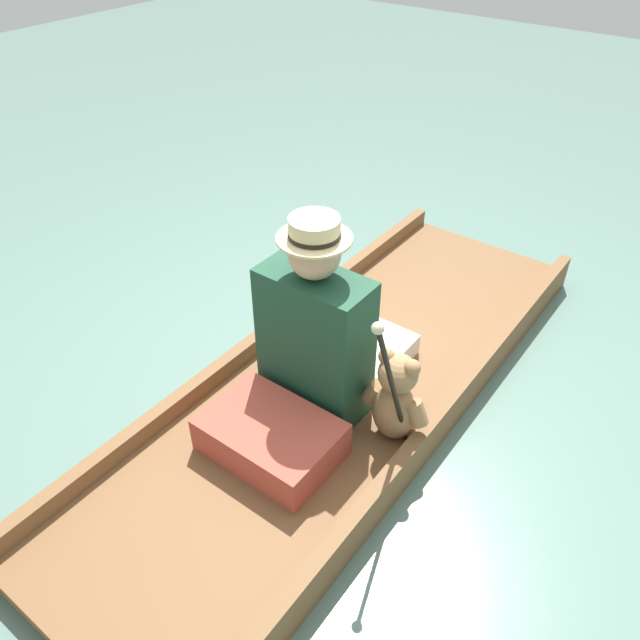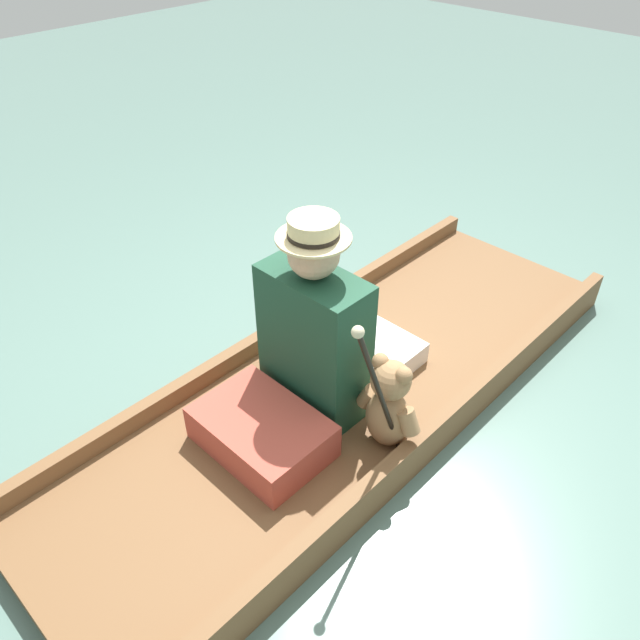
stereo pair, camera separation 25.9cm
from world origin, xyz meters
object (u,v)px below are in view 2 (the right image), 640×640
at_px(teddy_bear, 389,405).
at_px(walking_cane, 377,386).
at_px(seated_person, 325,335).
at_px(wine_glass, 307,325).

distance_m(teddy_bear, walking_cane, 0.32).
bearing_deg(walking_cane, seated_person, 155.69).
bearing_deg(seated_person, teddy_bear, -6.71).
xyz_separation_m(seated_person, wine_glass, (-0.34, 0.23, -0.26)).
relative_size(seated_person, walking_cane, 1.14).
height_order(seated_person, wine_glass, seated_person).
bearing_deg(walking_cane, wine_glass, 151.33).
xyz_separation_m(teddy_bear, walking_cane, (0.06, -0.17, 0.27)).
bearing_deg(seated_person, wine_glass, 143.79).
height_order(teddy_bear, wine_glass, teddy_bear).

